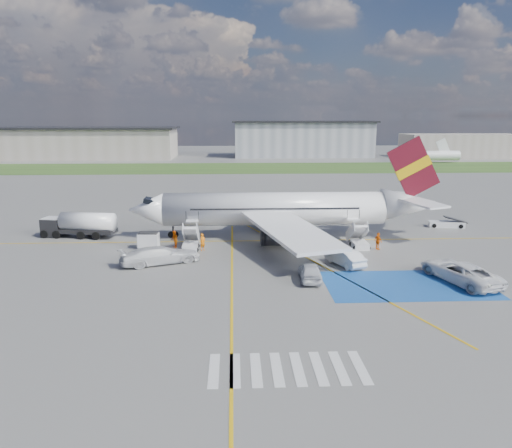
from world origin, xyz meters
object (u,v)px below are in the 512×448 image
at_px(belt_loader, 447,224).
at_px(van_white_a, 460,268).
at_px(gpu_cart, 149,241).
at_px(airliner, 287,209).
at_px(car_silver_b, 345,257).
at_px(car_silver_a, 310,272).
at_px(fuel_tanker, 80,227).
at_px(van_white_b, 160,252).

xyz_separation_m(belt_loader, van_white_a, (-8.06, -21.52, 0.84)).
bearing_deg(gpu_cart, airliner, 20.88).
relative_size(belt_loader, car_silver_b, 1.01).
bearing_deg(belt_loader, van_white_a, -100.39).
bearing_deg(airliner, car_silver_b, -69.89).
xyz_separation_m(car_silver_a, van_white_a, (12.99, -0.93, 0.41)).
height_order(airliner, car_silver_b, airliner).
bearing_deg(belt_loader, fuel_tanker, -165.66).
bearing_deg(airliner, van_white_b, -141.79).
bearing_deg(airliner, car_silver_a, -88.63).
bearing_deg(car_silver_a, belt_loader, -132.43).
distance_m(airliner, van_white_b, 17.36).
relative_size(airliner, belt_loader, 7.47).
height_order(belt_loader, car_silver_b, car_silver_b).
xyz_separation_m(fuel_tanker, belt_loader, (46.13, 3.38, -0.90)).
height_order(car_silver_a, car_silver_b, car_silver_b).
relative_size(belt_loader, van_white_a, 0.77).
height_order(gpu_cart, belt_loader, gpu_cart).
xyz_separation_m(fuel_tanker, gpu_cart, (9.07, -5.68, -0.45)).
relative_size(gpu_cart, car_silver_a, 0.49).
distance_m(fuel_tanker, van_white_a, 42.16).
bearing_deg(car_silver_a, airliner, -85.42).
xyz_separation_m(airliner, belt_loader, (21.45, 4.24, -3.04)).
bearing_deg(fuel_tanker, belt_loader, 14.35).
bearing_deg(airliner, van_white_a, -52.23).
xyz_separation_m(gpu_cart, car_silver_a, (15.99, -11.53, -0.03)).
height_order(airliner, van_white_a, airliner).
relative_size(airliner, car_silver_a, 8.00).
distance_m(gpu_cart, van_white_a, 31.55).
height_order(gpu_cart, car_silver_a, gpu_cart).
bearing_deg(belt_loader, van_white_b, -146.79).
bearing_deg(gpu_cart, belt_loader, 17.46).
bearing_deg(belt_loader, car_silver_a, -125.49).
distance_m(airliner, van_white_a, 21.96).
bearing_deg(gpu_cart, car_silver_b, -16.26).
relative_size(gpu_cart, van_white_b, 0.38).
height_order(airliner, van_white_b, airliner).
bearing_deg(airliner, fuel_tanker, 178.00).
distance_m(airliner, gpu_cart, 16.53).
bearing_deg(van_white_b, airliner, -73.94).
height_order(airliner, gpu_cart, airliner).
height_order(car_silver_a, van_white_a, van_white_a).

